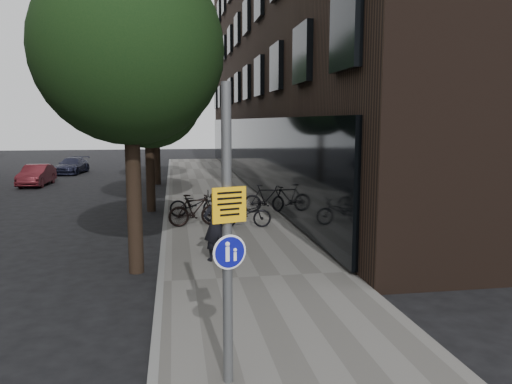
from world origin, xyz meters
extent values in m
plane|color=black|center=(0.00, 0.00, 0.00)|extent=(120.00, 120.00, 0.00)
cube|color=#65625D|center=(0.25, 10.00, 0.06)|extent=(4.50, 60.00, 0.12)
cube|color=slate|center=(-2.00, 10.00, 0.07)|extent=(0.15, 60.00, 0.13)
cube|color=black|center=(8.50, 22.00, 9.00)|extent=(12.00, 40.00, 18.00)
cylinder|color=black|center=(-2.60, 4.50, 1.60)|extent=(0.36, 0.36, 3.20)
sphere|color=black|center=(-2.60, 4.50, 5.30)|extent=(4.40, 4.40, 4.40)
sphere|color=black|center=(-2.20, 5.30, 4.30)|extent=(2.64, 2.64, 2.64)
cylinder|color=black|center=(-2.60, 13.00, 1.60)|extent=(0.36, 0.36, 3.20)
sphere|color=black|center=(-2.60, 13.00, 5.30)|extent=(5.00, 5.00, 5.00)
sphere|color=black|center=(-2.20, 13.80, 4.30)|extent=(3.00, 3.00, 3.00)
cylinder|color=black|center=(-2.60, 22.00, 1.60)|extent=(0.36, 0.36, 3.20)
sphere|color=black|center=(-2.60, 22.00, 5.30)|extent=(5.00, 5.00, 5.00)
sphere|color=black|center=(-2.20, 22.80, 4.30)|extent=(3.00, 3.00, 3.00)
cylinder|color=#595B5E|center=(-0.97, -1.20, 2.14)|extent=(0.13, 0.13, 4.04)
cube|color=#DC9E0B|center=(-0.97, -1.20, 2.59)|extent=(0.46, 0.16, 0.47)
cylinder|color=#0B0E83|center=(-0.97, -1.20, 1.96)|extent=(0.40, 0.13, 0.41)
cylinder|color=white|center=(-0.97, -1.20, 1.96)|extent=(0.45, 0.15, 0.47)
imported|color=black|center=(-0.64, 4.85, 1.01)|extent=(0.76, 0.63, 1.79)
imported|color=black|center=(0.65, 8.64, 0.59)|extent=(1.80, 0.65, 0.94)
imported|color=black|center=(1.89, 11.25, 0.67)|extent=(1.89, 0.82, 1.10)
imported|color=black|center=(-0.91, 10.89, 0.61)|extent=(1.90, 0.74, 0.98)
imported|color=black|center=(-0.97, 9.20, 0.67)|extent=(1.87, 0.77, 1.09)
imported|color=maroon|center=(-9.43, 22.48, 0.60)|extent=(1.44, 3.70, 1.20)
imported|color=#1D1E34|center=(-8.75, 29.14, 0.56)|extent=(2.09, 4.07, 1.13)
camera|label=1|loc=(-1.64, -7.60, 3.66)|focal=35.00mm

